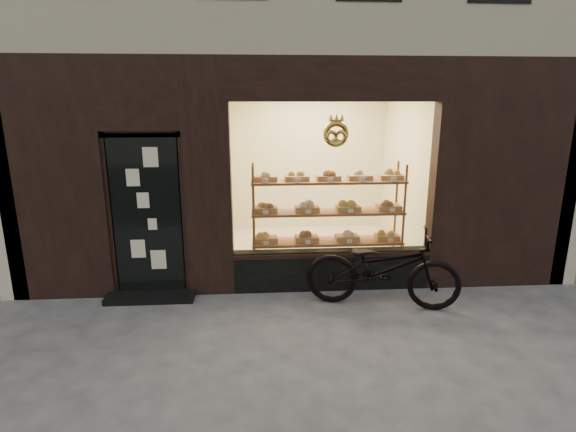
{
  "coord_description": "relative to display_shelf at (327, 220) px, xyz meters",
  "views": [
    {
      "loc": [
        -0.56,
        -3.71,
        2.57
      ],
      "look_at": [
        -0.16,
        2.0,
        1.09
      ],
      "focal_mm": 28.0,
      "sensor_mm": 36.0,
      "label": 1
    }
  ],
  "objects": [
    {
      "name": "bicycle",
      "position": [
        0.55,
        -1.03,
        -0.37
      ],
      "size": [
        2.04,
        1.12,
        1.01
      ],
      "primitive_type": "imported",
      "rotation": [
        0.0,
        0.0,
        1.33
      ],
      "color": "black",
      "rests_on": "ground"
    },
    {
      "name": "display_shelf",
      "position": [
        0.0,
        0.0,
        0.0
      ],
      "size": [
        2.2,
        0.45,
        1.7
      ],
      "color": "brown",
      "rests_on": "ground"
    },
    {
      "name": "ground",
      "position": [
        -0.45,
        -2.55,
        -0.88
      ],
      "size": [
        90.0,
        90.0,
        0.0
      ],
      "primitive_type": "plane",
      "color": "#45464A"
    }
  ]
}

